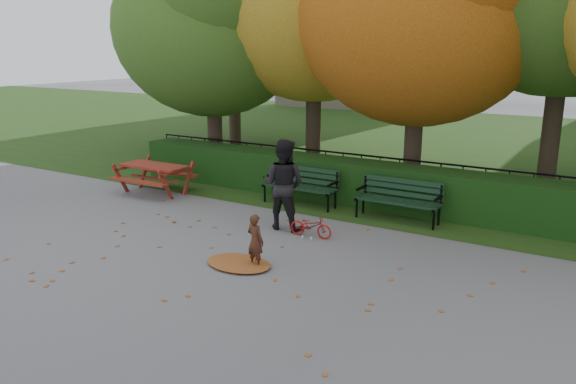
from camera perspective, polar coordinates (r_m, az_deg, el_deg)
The scene contains 13 objects.
ground at distance 9.64m, azimuth -2.94°, elevation -7.50°, with size 90.00×90.00×0.00m, color gray.
grass_strip at distance 22.26m, azimuth 17.74°, elevation 4.56°, with size 90.00×90.00×0.00m, color #193A12.
hedge at distance 13.27m, azimuth 7.97°, elevation 0.85°, with size 13.00×0.90×1.00m, color black.
iron_fence at distance 13.99m, azimuth 9.28°, elevation 1.66°, with size 14.00×0.04×1.02m.
tree_a at distance 16.53m, azimuth -7.44°, elevation 17.60°, with size 5.88×5.60×7.48m.
bench_left at distance 13.13m, azimuth 1.37°, elevation 0.93°, with size 1.80×0.57×0.88m.
bench_right at distance 12.16m, azimuth 11.23°, elevation -0.48°, with size 1.80×0.57×0.88m.
picnic_table at distance 14.53m, azimuth -13.45°, elevation 2.08°, with size 1.76×1.44×0.84m.
leaf_pile at distance 9.67m, azimuth -5.04°, elevation -7.20°, with size 1.20×0.83×0.08m, color brown.
leaf_scatter at distance 9.87m, azimuth -1.96°, elevation -6.92°, with size 9.00×5.70×0.01m, color brown, non-canonical shape.
child at distance 9.43m, azimuth -3.34°, elevation -5.00°, with size 0.34×0.22×0.93m, color #412015.
adult at distance 11.31m, azimuth -0.46°, elevation 0.79°, with size 0.90×0.70×1.85m, color black.
bicycle at distance 10.96m, azimuth 2.34°, elevation -3.46°, with size 0.30×0.87×0.46m, color #A6110F.
Camera 1 is at (5.04, -7.37, 3.63)m, focal length 35.00 mm.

